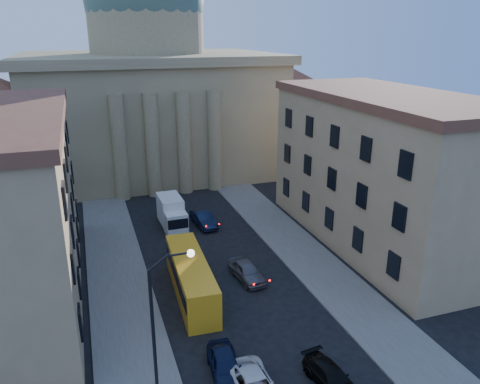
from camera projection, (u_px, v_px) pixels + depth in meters
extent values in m
cube|color=#56534F|center=(123.00, 304.00, 36.03)|extent=(5.00, 60.00, 0.15)
cube|color=#56534F|center=(320.00, 270.00, 41.22)|extent=(5.00, 60.00, 0.15)
cube|color=#806F4F|center=(152.00, 116.00, 70.04)|extent=(34.00, 26.00, 16.00)
cube|color=#806F4F|center=(148.00, 57.00, 67.30)|extent=(35.50, 27.50, 1.20)
cylinder|color=#806F4F|center=(146.00, 31.00, 66.12)|extent=(16.00, 16.00, 8.00)
sphere|color=#4D685B|center=(145.00, 1.00, 64.82)|extent=(16.40, 16.40, 16.40)
cube|color=#806F4F|center=(285.00, 126.00, 75.48)|extent=(13.00, 13.00, 11.00)
cone|color=brown|center=(286.00, 78.00, 73.03)|extent=(26.02, 26.02, 4.00)
cylinder|color=#806F4F|center=(120.00, 148.00, 56.89)|extent=(1.80, 1.80, 13.00)
cylinder|color=#806F4F|center=(153.00, 146.00, 58.11)|extent=(1.80, 1.80, 13.00)
cylinder|color=#806F4F|center=(184.00, 143.00, 59.33)|extent=(1.80, 1.80, 13.00)
cylinder|color=#806F4F|center=(214.00, 141.00, 60.55)|extent=(1.80, 1.80, 13.00)
cube|color=tan|center=(383.00, 173.00, 45.14)|extent=(11.00, 26.00, 14.00)
cube|color=brown|center=(391.00, 97.00, 42.76)|extent=(11.60, 26.60, 0.80)
cylinder|color=black|center=(153.00, 334.00, 26.11)|extent=(0.20, 0.20, 8.00)
cylinder|color=black|center=(159.00, 262.00, 24.86)|extent=(1.30, 0.12, 0.96)
cylinder|color=black|center=(177.00, 255.00, 25.07)|extent=(1.30, 0.12, 0.12)
sphere|color=white|center=(191.00, 253.00, 25.31)|extent=(0.44, 0.44, 0.44)
imported|color=black|center=(225.00, 365.00, 28.42)|extent=(2.25, 4.68, 1.54)
imported|color=black|center=(331.00, 377.00, 27.60)|extent=(2.35, 4.56, 1.27)
imported|color=#54545A|center=(247.00, 271.00, 39.53)|extent=(2.34, 4.72, 1.55)
imported|color=black|center=(203.00, 219.00, 50.51)|extent=(2.12, 4.88, 1.56)
cube|color=orange|center=(191.00, 278.00, 36.98)|extent=(2.93, 10.81, 3.02)
cube|color=black|center=(191.00, 272.00, 36.82)|extent=(2.96, 10.23, 1.07)
cylinder|color=black|center=(188.00, 318.00, 33.52)|extent=(0.34, 0.99, 0.97)
cylinder|color=black|center=(214.00, 314.00, 34.03)|extent=(0.34, 0.99, 0.97)
cylinder|color=black|center=(172.00, 268.00, 40.59)|extent=(0.34, 0.99, 0.97)
cylinder|color=black|center=(194.00, 265.00, 41.10)|extent=(0.34, 0.99, 0.97)
cube|color=silver|center=(176.00, 223.00, 48.55)|extent=(2.25, 2.34, 2.30)
cube|color=black|center=(178.00, 224.00, 47.48)|extent=(2.11, 0.16, 1.05)
cube|color=silver|center=(170.00, 210.00, 50.67)|extent=(2.38, 4.07, 2.97)
cylinder|color=black|center=(168.00, 232.00, 48.13)|extent=(0.29, 0.87, 0.86)
cylinder|color=black|center=(186.00, 229.00, 48.75)|extent=(0.29, 0.87, 0.86)
cylinder|color=black|center=(161.00, 218.00, 51.53)|extent=(0.29, 0.87, 0.86)
cylinder|color=black|center=(178.00, 216.00, 52.15)|extent=(0.29, 0.87, 0.86)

